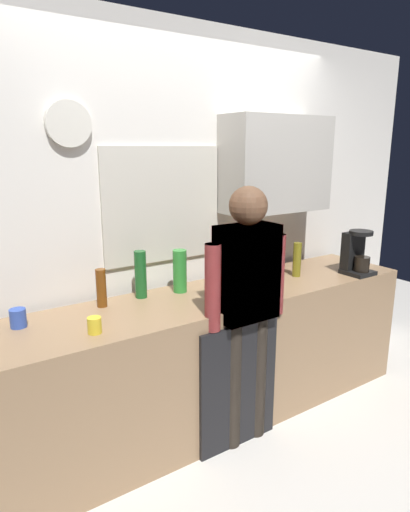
{
  "coord_description": "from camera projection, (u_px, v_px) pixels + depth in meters",
  "views": [
    {
      "loc": [
        -1.57,
        -1.9,
        1.81
      ],
      "look_at": [
        -0.12,
        0.25,
        1.16
      ],
      "focal_mm": 30.9,
      "sensor_mm": 36.0,
      "label": 1
    }
  ],
  "objects": [
    {
      "name": "ground_plane",
      "position": [
        243.0,
        437.0,
        2.82
      ],
      "size": [
        8.0,
        8.0,
        0.0
      ],
      "primitive_type": "plane",
      "color": "silver"
    },
    {
      "name": "bottle_green_wine",
      "position": [
        141.0,
        274.0,
        2.75
      ],
      "size": [
        0.07,
        0.07,
        0.3
      ],
      "primitive_type": "cylinder",
      "color": "#195923",
      "rests_on": "kitchen_counter"
    },
    {
      "name": "cup_blue_mug",
      "position": [
        18.0,
        318.0,
        2.31
      ],
      "size": [
        0.08,
        0.08,
        0.1
      ],
      "primitive_type": "cylinder",
      "color": "#3351B2",
      "rests_on": "kitchen_counter"
    },
    {
      "name": "person_at_sink",
      "position": [
        246.0,
        297.0,
        2.59
      ],
      "size": [
        0.57,
        0.22,
        1.6
      ],
      "rotation": [
        0.0,
        0.0,
        0.18
      ],
      "color": "black",
      "rests_on": "ground_plane"
    },
    {
      "name": "bottle_amber_beer",
      "position": [
        101.0,
        288.0,
        2.59
      ],
      "size": [
        0.06,
        0.06,
        0.23
      ],
      "primitive_type": "cylinder",
      "color": "brown",
      "rests_on": "kitchen_counter"
    },
    {
      "name": "coffee_maker",
      "position": [
        356.0,
        254.0,
        3.27
      ],
      "size": [
        0.2,
        0.2,
        0.33
      ],
      "color": "black",
      "rests_on": "kitchen_counter"
    },
    {
      "name": "bottle_olive_oil",
      "position": [
        297.0,
        260.0,
        3.2
      ],
      "size": [
        0.06,
        0.06,
        0.25
      ],
      "primitive_type": "cylinder",
      "color": "olive",
      "rests_on": "kitchen_counter"
    },
    {
      "name": "bottle_red_vinegar",
      "position": [
        230.0,
        283.0,
        2.71
      ],
      "size": [
        0.06,
        0.06,
        0.22
      ],
      "primitive_type": "cylinder",
      "color": "maroon",
      "rests_on": "kitchen_counter"
    },
    {
      "name": "kitchen_counter",
      "position": [
        216.0,
        356.0,
        2.95
      ],
      "size": [
        2.96,
        0.64,
        0.89
      ],
      "primitive_type": "cube",
      "color": "#937251",
      "rests_on": "ground_plane"
    },
    {
      "name": "dish_soap",
      "position": [
        246.0,
        273.0,
        3.04
      ],
      "size": [
        0.06,
        0.06,
        0.18
      ],
      "color": "blue",
      "rests_on": "kitchen_counter"
    },
    {
      "name": "potted_plant",
      "position": [
        246.0,
        274.0,
        2.81
      ],
      "size": [
        0.15,
        0.15,
        0.23
      ],
      "color": "#9E5638",
      "rests_on": "kitchen_counter"
    },
    {
      "name": "back_wall_assembly",
      "position": [
        194.0,
        213.0,
        3.1
      ],
      "size": [
        4.56,
        0.42,
        2.6
      ],
      "color": "white",
      "rests_on": "ground_plane"
    },
    {
      "name": "bottle_clear_soda",
      "position": [
        180.0,
        271.0,
        2.86
      ],
      "size": [
        0.09,
        0.09,
        0.28
      ],
      "primitive_type": "cylinder",
      "color": "#2D8C33",
      "rests_on": "kitchen_counter"
    },
    {
      "name": "person_guest",
      "position": [
        246.0,
        297.0,
        2.59
      ],
      "size": [
        0.57,
        0.22,
        1.6
      ],
      "rotation": [
        0.0,
        0.0,
        2.62
      ],
      "color": "brown",
      "rests_on": "ground_plane"
    },
    {
      "name": "cup_yellow_cup",
      "position": [
        95.0,
        325.0,
        2.24
      ],
      "size": [
        0.07,
        0.07,
        0.08
      ],
      "primitive_type": "cylinder",
      "color": "yellow",
      "rests_on": "kitchen_counter"
    },
    {
      "name": "dishwasher_panel",
      "position": [
        239.0,
        387.0,
        2.66
      ],
      "size": [
        0.56,
        0.02,
        0.8
      ],
      "primitive_type": "cube",
      "color": "black",
      "rests_on": "ground_plane"
    }
  ]
}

